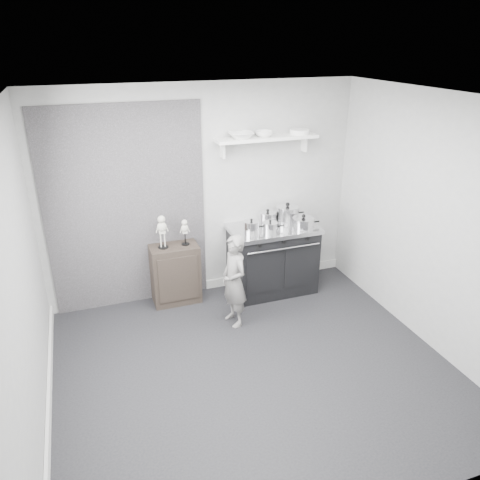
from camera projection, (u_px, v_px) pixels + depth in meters
name	position (u px, v px, depth m)	size (l,w,h in m)	color
ground	(253.00, 368.00, 4.86)	(4.00, 4.00, 0.00)	black
room_shell	(240.00, 217.00, 4.30)	(4.02, 3.62, 2.71)	#9D9D9B
wall_shelf	(267.00, 139.00, 5.75)	(1.30, 0.26, 0.24)	white
stove	(272.00, 258.00, 6.20)	(1.14, 0.71, 0.92)	black
side_cabinet	(175.00, 274.00, 5.95)	(0.60, 0.35, 0.78)	black
child	(234.00, 281.00, 5.41)	(0.41, 0.27, 1.13)	slate
pot_front_left	(251.00, 227.00, 5.78)	(0.28, 0.20, 0.20)	silver
pot_back_left	(268.00, 217.00, 6.11)	(0.33, 0.24, 0.19)	silver
pot_back_right	(287.00, 214.00, 6.16)	(0.39, 0.30, 0.26)	silver
pot_front_right	(303.00, 223.00, 5.95)	(0.37, 0.28, 0.19)	silver
pot_front_center	(270.00, 227.00, 5.85)	(0.28, 0.19, 0.16)	silver
skeleton_full	(162.00, 229.00, 5.66)	(0.14, 0.09, 0.48)	beige
skeleton_torso	(185.00, 230.00, 5.77)	(0.11, 0.07, 0.38)	beige
bowl_large	(241.00, 135.00, 5.61)	(0.31, 0.31, 0.07)	white
bowl_small	(264.00, 134.00, 5.70)	(0.22, 0.22, 0.07)	white
plate_stack	(299.00, 132.00, 5.85)	(0.25, 0.25, 0.06)	white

